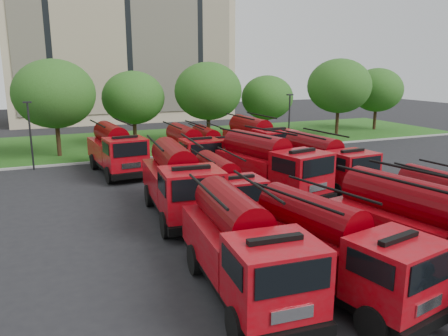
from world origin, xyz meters
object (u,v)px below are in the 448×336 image
Objects in this scene: fire_truck_11 at (257,141)px; firefighter_3 at (423,229)px; fire_truck_1 at (334,248)px; fire_truck_7 at (324,163)px; firefighter_5 at (345,183)px; fire_truck_9 at (189,150)px; fire_truck_6 at (269,165)px; fire_truck_2 at (430,231)px; fire_truck_5 at (223,187)px; fire_truck_8 at (116,149)px; fire_truck_4 at (179,181)px; firefighter_4 at (271,222)px; fire_truck_10 at (210,147)px; fire_truck_0 at (243,246)px.

fire_truck_11 is 16.31m from firefighter_3.
fire_truck_1 is 0.93× the size of fire_truck_11.
fire_truck_7 reaches higher than firefighter_5.
fire_truck_6 is at bearing -72.01° from fire_truck_9.
fire_truck_6 is at bearing -66.77° from firefighter_3.
fire_truck_2 is 1.25× the size of fire_truck_5.
fire_truck_2 is 19.30m from fire_truck_9.
fire_truck_6 is at bearing 31.62° from fire_truck_5.
fire_truck_8 is (-3.69, 11.43, 0.26)m from fire_truck_5.
fire_truck_4 is at bearing -136.39° from fire_truck_11.
fire_truck_9 is 4.18× the size of firefighter_5.
fire_truck_4 is 9.58m from fire_truck_9.
fire_truck_1 is at bearing 163.05° from fire_truck_2.
fire_truck_10 is at bearing -44.58° from firefighter_4.
fire_truck_0 is 0.95× the size of fire_truck_11.
firefighter_3 is (3.78, 3.68, -1.79)m from fire_truck_2.
fire_truck_2 is 20.69m from fire_truck_10.
fire_truck_8 is at bearing 97.47° from fire_truck_0.
fire_truck_10 is (2.22, 1.61, -0.20)m from fire_truck_9.
fire_truck_7 is at bearing 17.66° from fire_truck_5.
fire_truck_9 is at bearing 87.89° from fire_truck_2.
firefighter_5 is at bearing -52.46° from fire_truck_10.
firefighter_4 is at bearing -88.91° from fire_truck_9.
fire_truck_2 reaches higher than fire_truck_10.
fire_truck_9 is 1.14× the size of fire_truck_10.
fire_truck_10 is 4.35× the size of firefighter_3.
fire_truck_9 is at bearing -24.41° from fire_truck_8.
fire_truck_2 is 13.39m from firefighter_5.
fire_truck_1 reaches higher than fire_truck_10.
fire_truck_1 reaches higher than firefighter_4.
fire_truck_4 is 0.97× the size of fire_truck_6.
fire_truck_0 is 20.73m from fire_truck_11.
fire_truck_10 is 3.87m from fire_truck_11.
fire_truck_8 is 4.49× the size of firefighter_5.
fire_truck_6 reaches higher than fire_truck_7.
fire_truck_4 reaches higher than fire_truck_11.
fire_truck_6 is 1.31× the size of fire_truck_10.
fire_truck_2 is 11.97m from fire_truck_4.
fire_truck_0 reaches higher than firefighter_4.
fire_truck_9 is at bearing -70.62° from firefighter_3.
firefighter_3 is (4.13, -7.91, -1.82)m from fire_truck_6.
fire_truck_7 is (3.53, 11.58, -0.13)m from fire_truck_2.
firefighter_4 reaches higher than firefighter_3.
fire_truck_8 is (-11.49, 9.15, 0.08)m from fire_truck_7.
firefighter_4 is at bearing -73.56° from fire_truck_8.
fire_truck_7 is 0.93× the size of fire_truck_11.
fire_truck_0 is 3.07m from fire_truck_1.
fire_truck_2 is at bearing 39.89° from firefighter_3.
fire_truck_11 is 13.74m from firefighter_4.
fire_truck_1 is 20.51m from fire_truck_10.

